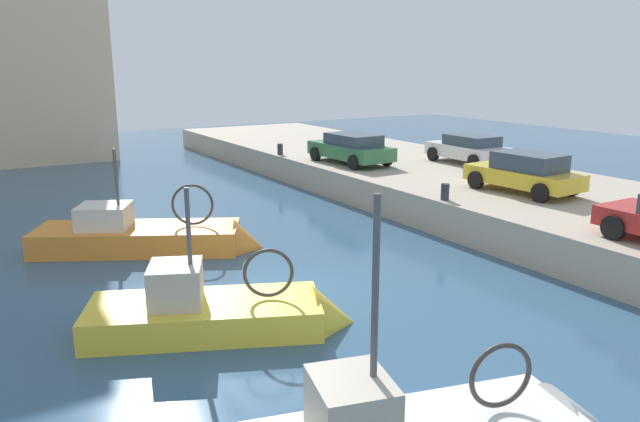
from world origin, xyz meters
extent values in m
plane|color=#335675|center=(0.00, 0.00, 0.00)|extent=(80.00, 80.00, 0.00)
cube|color=#ADA08C|center=(11.50, 0.00, 0.60)|extent=(9.00, 56.00, 1.20)
cube|color=orange|center=(-1.98, 5.52, 0.00)|extent=(6.37, 4.63, 1.50)
cone|color=orange|center=(1.05, 3.93, 0.00)|extent=(1.64, 2.03, 1.82)
cube|color=#896B4C|center=(-1.98, 5.52, 0.67)|extent=(6.08, 4.37, 0.08)
cube|color=beige|center=(-2.84, 5.96, 1.09)|extent=(1.95, 1.89, 0.75)
cylinder|color=#4C4C51|center=(-2.44, 5.76, 1.92)|extent=(0.10, 0.10, 2.50)
torus|color=#3F3833|center=(-0.46, 4.72, 1.43)|extent=(1.18, 0.67, 1.29)
sphere|color=white|center=(-3.10, 7.35, 0.22)|extent=(0.32, 0.32, 0.32)
cube|color=#B7AD99|center=(-2.18, -6.63, 1.01)|extent=(1.32, 1.42, 0.92)
cylinder|color=#4C4C51|center=(-1.88, -6.71, 2.27)|extent=(0.10, 0.10, 3.53)
torus|color=#3F3833|center=(0.10, -7.21, 1.14)|extent=(1.04, 0.34, 1.05)
cube|color=gold|center=(-2.28, -1.10, 0.00)|extent=(5.32, 3.75, 1.33)
cone|color=gold|center=(0.32, -2.22, 0.00)|extent=(1.52, 1.96, 1.75)
cube|color=#896B4C|center=(-2.28, -1.10, 0.60)|extent=(5.08, 3.53, 0.08)
cube|color=#B7AD99|center=(-2.81, -0.87, 1.09)|extent=(1.47, 1.52, 0.90)
cylinder|color=#4C4C51|center=(-2.51, -1.00, 1.89)|extent=(0.10, 0.10, 2.59)
torus|color=#3F3833|center=(-1.01, -1.65, 1.26)|extent=(1.04, 0.51, 1.10)
sphere|color=white|center=(-3.22, 0.47, 0.20)|extent=(0.32, 0.32, 0.32)
cube|color=gold|center=(10.56, 1.54, 1.75)|extent=(1.97, 4.14, 0.56)
cube|color=#384756|center=(10.57, 1.34, 2.32)|extent=(1.65, 2.35, 0.59)
cylinder|color=black|center=(9.62, 2.85, 1.52)|extent=(0.26, 0.65, 0.64)
cylinder|color=black|center=(11.33, 2.96, 1.52)|extent=(0.26, 0.65, 0.64)
cylinder|color=black|center=(9.80, 0.11, 1.52)|extent=(0.26, 0.65, 0.64)
cylinder|color=black|center=(11.50, 0.23, 1.52)|extent=(0.26, 0.65, 0.64)
cube|color=#387547|center=(8.86, 9.97, 1.77)|extent=(2.04, 4.48, 0.60)
cube|color=#384756|center=(8.87, 9.75, 2.31)|extent=(1.72, 2.54, 0.49)
cylinder|color=black|center=(7.88, 11.42, 1.52)|extent=(0.25, 0.65, 0.64)
cylinder|color=black|center=(9.70, 11.51, 1.52)|extent=(0.25, 0.65, 0.64)
cylinder|color=black|center=(8.03, 8.43, 1.52)|extent=(0.25, 0.65, 0.64)
cylinder|color=black|center=(9.84, 8.52, 1.52)|extent=(0.25, 0.65, 0.64)
cube|color=silver|center=(13.47, 7.23, 1.76)|extent=(1.85, 3.96, 0.58)
cube|color=#384756|center=(13.47, 7.03, 2.27)|extent=(1.61, 2.23, 0.45)
cylinder|color=black|center=(12.59, 8.58, 1.52)|extent=(0.23, 0.64, 0.64)
cylinder|color=black|center=(14.39, 8.55, 1.52)|extent=(0.23, 0.64, 0.64)
cylinder|color=black|center=(12.55, 5.90, 1.52)|extent=(0.23, 0.64, 0.64)
cylinder|color=black|center=(14.35, 5.87, 1.52)|extent=(0.23, 0.64, 0.64)
cylinder|color=black|center=(7.90, -3.76, 1.52)|extent=(0.22, 0.64, 0.64)
cylinder|color=#2D2D33|center=(7.35, 2.00, 1.48)|extent=(0.28, 0.28, 0.55)
cylinder|color=#2D2D33|center=(7.35, 14.00, 1.48)|extent=(0.28, 0.28, 0.55)
cube|color=beige|center=(-3.15, 28.41, 9.11)|extent=(9.84, 8.88, 18.23)
camera|label=1|loc=(-6.41, -12.83, 5.67)|focal=34.05mm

